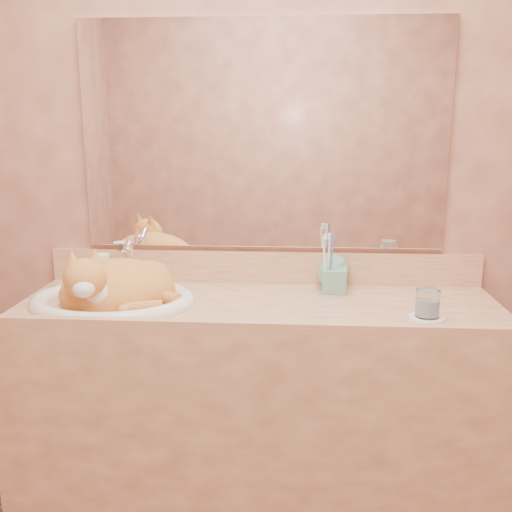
# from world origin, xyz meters

# --- Properties ---
(wall_back) EXTENTS (2.40, 0.02, 2.50)m
(wall_back) POSITION_xyz_m (0.00, 1.00, 1.25)
(wall_back) COLOR brown
(wall_back) RESTS_ON ground
(vanity_counter) EXTENTS (1.60, 0.55, 0.85)m
(vanity_counter) POSITION_xyz_m (0.00, 0.72, 0.42)
(vanity_counter) COLOR #9E6946
(vanity_counter) RESTS_ON floor
(mirror) EXTENTS (1.30, 0.02, 0.80)m
(mirror) POSITION_xyz_m (0.00, 0.99, 1.39)
(mirror) COLOR white
(mirror) RESTS_ON wall_back
(sink_basin) EXTENTS (0.59, 0.51, 0.17)m
(sink_basin) POSITION_xyz_m (-0.49, 0.70, 0.93)
(sink_basin) COLOR white
(sink_basin) RESTS_ON vanity_counter
(faucet) EXTENTS (0.06, 0.13, 0.18)m
(faucet) POSITION_xyz_m (-0.49, 0.91, 0.94)
(faucet) COLOR white
(faucet) RESTS_ON vanity_counter
(cat) EXTENTS (0.48, 0.45, 0.21)m
(cat) POSITION_xyz_m (-0.48, 0.71, 0.91)
(cat) COLOR #BC712B
(cat) RESTS_ON sink_basin
(soap_dispenser) EXTENTS (0.09, 0.09, 0.19)m
(soap_dispenser) POSITION_xyz_m (0.26, 0.84, 0.94)
(soap_dispenser) COLOR #65A287
(soap_dispenser) RESTS_ON vanity_counter
(toothbrush_cup) EXTENTS (0.15, 0.15, 0.11)m
(toothbrush_cup) POSITION_xyz_m (0.23, 0.87, 0.90)
(toothbrush_cup) COLOR #65A287
(toothbrush_cup) RESTS_ON vanity_counter
(toothbrushes) EXTENTS (0.04, 0.04, 0.22)m
(toothbrushes) POSITION_xyz_m (0.23, 0.87, 0.98)
(toothbrushes) COLOR white
(toothbrushes) RESTS_ON toothbrush_cup
(saucer) EXTENTS (0.11, 0.11, 0.01)m
(saucer) POSITION_xyz_m (0.52, 0.60, 0.85)
(saucer) COLOR white
(saucer) RESTS_ON vanity_counter
(water_glass) EXTENTS (0.07, 0.07, 0.08)m
(water_glass) POSITION_xyz_m (0.52, 0.60, 0.90)
(water_glass) COLOR white
(water_glass) RESTS_ON saucer
(lotion_bottle) EXTENTS (0.05, 0.05, 0.13)m
(lotion_bottle) POSITION_xyz_m (-0.57, 0.87, 0.91)
(lotion_bottle) COLOR white
(lotion_bottle) RESTS_ON vanity_counter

